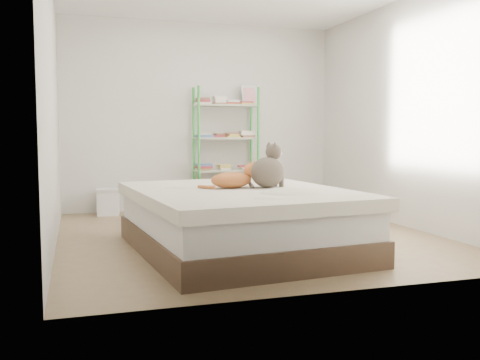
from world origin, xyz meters
name	(u,v)px	position (x,y,z in m)	size (l,w,h in m)	color
room	(247,111)	(0.00, 0.00, 1.30)	(3.81, 4.21, 2.61)	#907D57
bed	(239,220)	(-0.29, -0.69, 0.28)	(1.99, 2.38, 0.57)	#4F372E
orange_cat	(231,178)	(-0.34, -0.60, 0.66)	(0.46, 0.25, 0.19)	#C9823C
grey_cat	(268,166)	(-0.01, -0.65, 0.77)	(0.30, 0.36, 0.41)	brown
shelf_unit	(226,144)	(0.31, 1.88, 0.91)	(0.91, 0.36, 1.74)	green
cardboard_box	(301,205)	(0.94, 0.73, 0.19)	(0.66, 0.68, 0.44)	#A07B43
white_bin	(108,202)	(-1.31, 1.85, 0.18)	(0.34, 0.30, 0.35)	white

